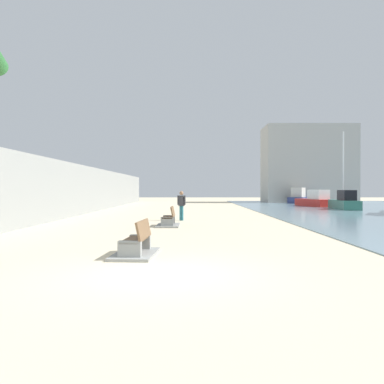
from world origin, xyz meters
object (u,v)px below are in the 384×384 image
object	(u,v)px
bench_far	(170,221)
person_walking	(183,203)
boat_mid_bay	(317,200)
boat_nearest	(346,202)
bench_near	(138,247)
boat_far_right	(300,198)

from	to	relation	value
bench_far	person_walking	xyz separation A→B (m)	(0.54, 3.52, 0.77)
boat_mid_bay	boat_nearest	bearing A→B (deg)	-82.91
bench_near	boat_mid_bay	bearing A→B (deg)	64.62
bench_far	boat_mid_bay	world-z (taller)	boat_mid_bay
person_walking	boat_mid_bay	world-z (taller)	boat_mid_bay
bench_near	person_walking	bearing A→B (deg)	85.67
boat_nearest	boat_mid_bay	bearing A→B (deg)	97.09
bench_near	person_walking	size ratio (longest dim) A/B	1.26
person_walking	boat_mid_bay	distance (m)	22.74
boat_far_right	bench_far	bearing A→B (deg)	-115.67
person_walking	boat_mid_bay	xyz separation A→B (m)	(13.54, 18.26, -0.34)
boat_far_right	person_walking	bearing A→B (deg)	-117.61
boat_mid_bay	boat_nearest	xyz separation A→B (m)	(0.75, -5.99, 0.03)
boat_mid_bay	boat_nearest	size ratio (longest dim) A/B	0.80
boat_far_right	boat_nearest	xyz separation A→B (m)	(0.01, -15.01, -0.05)
person_walking	boat_nearest	xyz separation A→B (m)	(14.28, 12.27, -0.31)
boat_mid_bay	boat_nearest	world-z (taller)	boat_nearest
bench_near	bench_far	distance (m)	8.70
boat_mid_bay	boat_nearest	distance (m)	6.04
boat_mid_bay	person_walking	bearing A→B (deg)	-126.55
bench_far	boat_nearest	size ratio (longest dim) A/B	0.30
bench_far	person_walking	size ratio (longest dim) A/B	1.23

